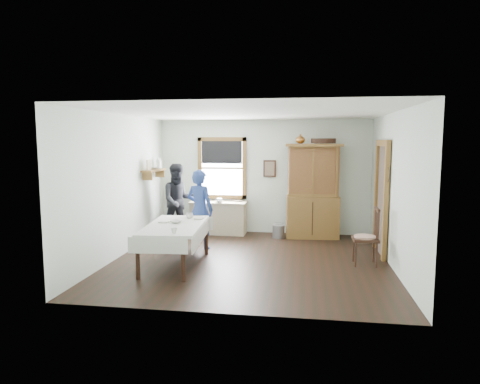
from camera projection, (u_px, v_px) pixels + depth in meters
The scene contains 20 objects.
room at pixel (251, 188), 7.76m from camera, with size 5.01×5.01×2.70m.
window at pixel (222, 165), 10.29m from camera, with size 1.18×0.07×1.48m.
doorway at pixel (382, 195), 8.26m from camera, with size 0.09×1.14×2.22m.
wall_shelf at pixel (154, 169), 9.59m from camera, with size 0.24×1.00×0.44m.
framed_picture at pixel (270, 169), 10.13m from camera, with size 0.30×0.04×0.40m, color #341B12.
rug_beater at pixel (388, 168), 7.65m from camera, with size 0.27×0.27×0.01m, color black.
work_counter at pixel (218, 218), 10.18m from camera, with size 1.34×0.51×0.77m, color tan.
china_hutch at pixel (313, 191), 9.71m from camera, with size 1.26×0.60×2.14m, color brown.
dining_table at pixel (175, 245), 7.53m from camera, with size 0.98×1.86×0.75m, color silver.
spindle_chair at pixel (365, 236), 7.58m from camera, with size 0.48×0.48×1.04m, color #341B12.
pail at pixel (278, 232), 9.75m from camera, with size 0.27×0.27×0.29m, color gray.
wicker_basket at pixel (301, 234), 9.73m from camera, with size 0.32×0.23×0.19m, color tan.
woman_blue at pixel (200, 212), 8.73m from camera, with size 0.55×0.36×1.50m, color navy.
figure_dark at pixel (179, 204), 9.74m from camera, with size 0.76×0.59×1.57m, color black.
table_cup_a at pixel (190, 216), 8.07m from camera, with size 0.14×0.14×0.11m, color silver.
table_cup_b at pixel (174, 231), 6.76m from camera, with size 0.09×0.09×0.09m, color silver.
table_bowl at pixel (176, 222), 7.61m from camera, with size 0.22×0.22×0.06m, color silver.
counter_book at pixel (233, 201), 10.17m from camera, with size 0.16×0.22×0.02m, color #725F4C.
counter_bowl at pixel (219, 201), 10.01m from camera, with size 0.18×0.18×0.06m, color silver.
shelf_bowl at pixel (154, 168), 9.60m from camera, with size 0.22×0.22×0.05m, color silver.
Camera 1 is at (0.95, -7.66, 2.19)m, focal length 32.00 mm.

